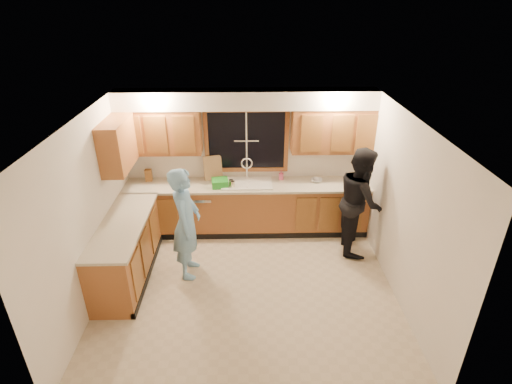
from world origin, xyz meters
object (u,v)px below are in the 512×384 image
dish_crate (220,183)px  bowl (317,180)px  dishwasher (199,211)px  woman (360,201)px  stove (115,275)px  knife_block (149,175)px  soap_bottle (281,175)px  man (186,223)px  sink (247,187)px

dish_crate → bowl: size_ratio=1.40×
dishwasher → woman: (2.66, -0.59, 0.48)m
stove → knife_block: (0.09, 2.00, 0.57)m
dish_crate → soap_bottle: size_ratio=1.61×
soap_bottle → dish_crate: bearing=-166.6°
stove → woman: bearing=18.7°
dishwasher → stove: size_ratio=0.91×
man → knife_block: man is taller
dish_crate → bowl: bearing=5.0°
dishwasher → soap_bottle: (1.45, 0.18, 0.59)m
sink → bowl: 1.22m
stove → knife_block: size_ratio=4.32×
knife_block → dish_crate: (1.25, -0.26, -0.04)m
stove → woman: woman is taller
knife_block → sink: bearing=-8.4°
soap_bottle → sink: bearing=-164.5°
stove → woman: size_ratio=0.51×
sink → dish_crate: 0.48m
sink → stove: sink is taller
bowl → dishwasher: bearing=-177.9°
stove → soap_bottle: size_ratio=5.34×
knife_block → bowl: knife_block is taller
stove → dishwasher: bearing=62.3°
man → soap_bottle: man is taller
knife_block → soap_bottle: 2.31m
sink → woman: bearing=-18.4°
woman → knife_block: (-3.51, 0.77, 0.13)m
man → dishwasher: bearing=-0.6°
soap_bottle → bowl: bearing=-9.9°
knife_block → woman: bearing=-15.1°
sink → stove: 2.60m
woman → dish_crate: 2.32m
knife_block → man: bearing=-61.8°
man → woman: woman is taller
stove → dish_crate: size_ratio=3.31×
man → dish_crate: 1.20m
dishwasher → sink: bearing=1.0°
dishwasher → knife_block: (-0.86, 0.19, 0.61)m
sink → dish_crate: sink is taller
dish_crate → soap_bottle: 1.09m
woman → bowl: size_ratio=9.17×
knife_block → bowl: size_ratio=1.07×
soap_bottle → woman: bearing=-32.5°
man → dish_crate: man is taller
dish_crate → bowl: (1.67, 0.15, -0.04)m
soap_bottle → stove: bearing=-140.3°
man → knife_block: 1.61m
dishwasher → bowl: bearing=2.1°
dishwasher → stove: (-0.95, -1.81, 0.04)m
man → woman: size_ratio=0.98×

